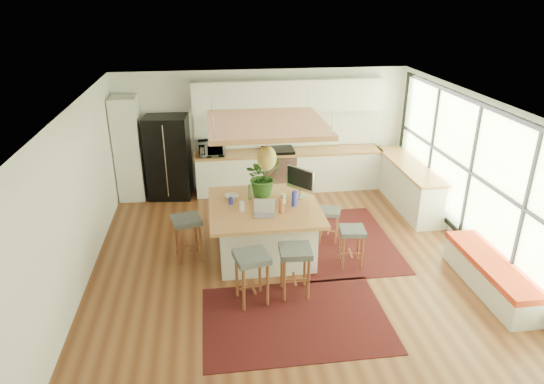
{
  "coord_description": "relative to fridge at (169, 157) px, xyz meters",
  "views": [
    {
      "loc": [
        -1.21,
        -6.93,
        4.3
      ],
      "look_at": [
        -0.2,
        0.5,
        1.1
      ],
      "focal_mm": 31.56,
      "sensor_mm": 36.0,
      "label": 1
    }
  ],
  "objects": [
    {
      "name": "floor",
      "position": [
        2.12,
        -3.16,
        -0.93
      ],
      "size": [
        7.0,
        7.0,
        0.0
      ],
      "primitive_type": "plane",
      "color": "brown",
      "rests_on": "ground"
    },
    {
      "name": "ceiling",
      "position": [
        2.12,
        -3.16,
        1.78
      ],
      "size": [
        7.0,
        7.0,
        0.0
      ],
      "primitive_type": "plane",
      "rotation": [
        3.14,
        0.0,
        0.0
      ],
      "color": "white",
      "rests_on": "ground"
    },
    {
      "name": "wall_back",
      "position": [
        2.12,
        0.34,
        0.42
      ],
      "size": [
        6.5,
        0.0,
        6.5
      ],
      "primitive_type": "plane",
      "rotation": [
        1.57,
        0.0,
        0.0
      ],
      "color": "white",
      "rests_on": "ground"
    },
    {
      "name": "wall_front",
      "position": [
        2.12,
        -6.66,
        0.42
      ],
      "size": [
        6.5,
        0.0,
        6.5
      ],
      "primitive_type": "plane",
      "rotation": [
        -1.57,
        0.0,
        0.0
      ],
      "color": "white",
      "rests_on": "ground"
    },
    {
      "name": "wall_left",
      "position": [
        -1.13,
        -3.16,
        0.42
      ],
      "size": [
        0.0,
        7.0,
        7.0
      ],
      "primitive_type": "plane",
      "rotation": [
        1.57,
        0.0,
        1.57
      ],
      "color": "white",
      "rests_on": "ground"
    },
    {
      "name": "wall_right",
      "position": [
        5.37,
        -3.16,
        0.42
      ],
      "size": [
        0.0,
        7.0,
        7.0
      ],
      "primitive_type": "plane",
      "rotation": [
        1.57,
        0.0,
        -1.57
      ],
      "color": "white",
      "rests_on": "ground"
    },
    {
      "name": "window_wall",
      "position": [
        5.34,
        -3.16,
        0.47
      ],
      "size": [
        0.1,
        6.2,
        2.6
      ],
      "primitive_type": null,
      "color": "black",
      "rests_on": "wall_right"
    },
    {
      "name": "pantry",
      "position": [
        -0.83,
        0.02,
        0.2
      ],
      "size": [
        0.55,
        0.6,
        2.25
      ],
      "primitive_type": "cube",
      "color": "white",
      "rests_on": "floor"
    },
    {
      "name": "back_counter_base",
      "position": [
        2.67,
        0.02,
        -0.49
      ],
      "size": [
        4.2,
        0.6,
        0.88
      ],
      "primitive_type": "cube",
      "color": "white",
      "rests_on": "floor"
    },
    {
      "name": "back_counter_top",
      "position": [
        2.67,
        0.02,
        -0.03
      ],
      "size": [
        4.24,
        0.64,
        0.05
      ],
      "primitive_type": "cube",
      "color": "#A7683B",
      "rests_on": "back_counter_base"
    },
    {
      "name": "backsplash",
      "position": [
        2.67,
        0.32,
        0.43
      ],
      "size": [
        4.2,
        0.02,
        0.8
      ],
      "primitive_type": "cube",
      "color": "white",
      "rests_on": "wall_back"
    },
    {
      "name": "upper_cabinets",
      "position": [
        2.67,
        0.16,
        1.22
      ],
      "size": [
        4.2,
        0.34,
        0.7
      ],
      "primitive_type": "cube",
      "color": "white",
      "rests_on": "wall_back"
    },
    {
      "name": "range",
      "position": [
        2.42,
        0.02,
        -0.43
      ],
      "size": [
        0.76,
        0.62,
        1.0
      ],
      "primitive_type": null,
      "color": "#A5A5AA",
      "rests_on": "floor"
    },
    {
      "name": "right_counter_base",
      "position": [
        5.05,
        -1.16,
        -0.49
      ],
      "size": [
        0.6,
        2.5,
        0.88
      ],
      "primitive_type": "cube",
      "color": "white",
      "rests_on": "floor"
    },
    {
      "name": "right_counter_top",
      "position": [
        5.05,
        -1.16,
        -0.03
      ],
      "size": [
        0.64,
        2.54,
        0.05
      ],
      "primitive_type": "cube",
      "color": "#A7683B",
      "rests_on": "right_counter_base"
    },
    {
      "name": "window_bench",
      "position": [
        5.07,
        -4.36,
        -0.68
      ],
      "size": [
        0.52,
        2.0,
        0.5
      ],
      "primitive_type": null,
      "color": "white",
      "rests_on": "floor"
    },
    {
      "name": "ceiling_panel",
      "position": [
        1.82,
        -2.76,
        1.12
      ],
      "size": [
        1.86,
        1.86,
        0.8
      ],
      "primitive_type": null,
      "color": "#A7683B",
      "rests_on": "ceiling"
    },
    {
      "name": "rug_near",
      "position": [
        1.98,
        -4.69,
        -0.92
      ],
      "size": [
        2.6,
        1.8,
        0.01
      ],
      "primitive_type": "cube",
      "color": "black",
      "rests_on": "floor"
    },
    {
      "name": "rug_right",
      "position": [
        3.24,
        -2.54,
        -0.92
      ],
      "size": [
        1.8,
        2.6,
        0.01
      ],
      "primitive_type": "cube",
      "color": "black",
      "rests_on": "floor"
    },
    {
      "name": "fridge",
      "position": [
        0.0,
        0.0,
        0.0
      ],
      "size": [
        0.98,
        0.8,
        1.82
      ],
      "primitive_type": null,
      "rotation": [
        0.0,
        0.0,
        -0.1
      ],
      "color": "black",
      "rests_on": "floor"
    },
    {
      "name": "island",
      "position": [
        1.76,
        -2.81,
        -0.46
      ],
      "size": [
        1.85,
        1.85,
        0.93
      ],
      "primitive_type": null,
      "color": "#A7683B",
      "rests_on": "floor"
    },
    {
      "name": "stool_near_left",
      "position": [
        1.42,
        -4.17,
        -0.57
      ],
      "size": [
        0.56,
        0.56,
        0.8
      ],
      "primitive_type": null,
      "rotation": [
        0.0,
        0.0,
        0.21
      ],
      "color": "#44494B",
      "rests_on": "floor"
    },
    {
      "name": "stool_near_right",
      "position": [
        2.07,
        -4.07,
        -0.57
      ],
      "size": [
        0.49,
        0.49,
        0.79
      ],
      "primitive_type": null,
      "rotation": [
        0.0,
        0.0,
        -0.05
      ],
      "color": "#44494B",
      "rests_on": "floor"
    },
    {
      "name": "stool_right_front",
      "position": [
        3.15,
        -3.38,
        -0.57
      ],
      "size": [
        0.45,
        0.45,
        0.68
      ],
      "primitive_type": null,
      "rotation": [
        0.0,
        0.0,
        1.46
      ],
      "color": "#44494B",
      "rests_on": "floor"
    },
    {
      "name": "stool_right_back",
      "position": [
        2.99,
        -2.5,
        -0.57
      ],
      "size": [
        0.48,
        0.48,
        0.63
      ],
      "primitive_type": null,
      "rotation": [
        0.0,
        0.0,
        1.22
      ],
      "color": "#44494B",
      "rests_on": "floor"
    },
    {
      "name": "stool_left_side",
      "position": [
        0.46,
        -2.8,
        -0.57
      ],
      "size": [
        0.55,
        0.55,
        0.77
      ],
      "primitive_type": null,
      "rotation": [
        0.0,
        0.0,
        -1.34
      ],
      "color": "#44494B",
      "rests_on": "floor"
    },
    {
      "name": "laptop",
      "position": [
        1.72,
        -3.21,
        0.12
      ],
      "size": [
        0.4,
        0.41,
        0.26
      ],
      "primitive_type": null,
      "rotation": [
        0.0,
        0.0,
        -0.15
      ],
      "color": "#A5A5AA",
      "rests_on": "island"
    },
    {
      "name": "monitor",
      "position": [
        2.42,
        -2.56,
        0.26
      ],
      "size": [
        0.55,
        0.59,
        0.55
      ],
      "primitive_type": null,
      "rotation": [
        0.0,
        0.0,
        -0.87
      ],
      "color": "#A5A5AA",
      "rests_on": "island"
    },
    {
      "name": "microwave",
      "position": [
        0.95,
        -0.02,
        0.19
      ],
      "size": [
        0.59,
        0.35,
        0.39
      ],
      "primitive_type": "imported",
      "rotation": [
        0.0,
        0.0,
        0.06
      ],
      "color": "#A5A5AA",
      "rests_on": "back_counter_top"
    },
    {
      "name": "island_plant",
      "position": [
        1.8,
        -2.37,
        0.28
      ],
      "size": [
        0.92,
        0.94,
        0.55
      ],
      "primitive_type": "imported",
      "rotation": [
        0.0,
        0.0,
        0.57
      ],
      "color": "#1E4C19",
      "rests_on": "island"
    },
    {
      "name": "island_bowl",
      "position": [
        1.23,
        -2.44,
        0.03
      ],
      "size": [
        0.29,
        0.29,
        0.06
      ],
      "primitive_type": "imported",
      "rotation": [
        0.0,
        0.0,
        0.31
      ],
      "color": "silver",
      "rests_on": "island"
    },
    {
      "name": "island_bottle_0",
      "position": [
        1.21,
        -2.71,
        0.1
      ],
      "size": [
        0.07,
        0.07,
        0.19
      ],
      "primitive_type": "cylinder",
      "color": "#3137C6",
      "rests_on": "island"
    },
    {
      "name": "island_bottle_1",
      "position": [
        1.36,
        -2.96,
        0.1
      ],
      "size": [
        0.07,
        0.07,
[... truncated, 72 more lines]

